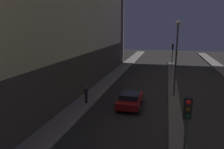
# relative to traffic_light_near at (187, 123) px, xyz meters

# --- Properties ---
(median_strip) EXTENTS (1.07, 39.53, 0.15)m
(median_strip) POSITION_rel_traffic_light_near_xyz_m (0.00, 16.82, -3.21)
(median_strip) COLOR #66605B
(median_strip) RESTS_ON ground
(traffic_light_near) EXTENTS (0.32, 0.42, 4.26)m
(traffic_light_near) POSITION_rel_traffic_light_near_xyz_m (0.00, 0.00, 0.00)
(traffic_light_near) COLOR #383838
(traffic_light_near) RESTS_ON median_strip
(traffic_light_mid) EXTENTS (0.32, 0.42, 4.26)m
(traffic_light_mid) POSITION_rel_traffic_light_near_xyz_m (0.00, 29.61, 0.00)
(traffic_light_mid) COLOR #383838
(traffic_light_mid) RESTS_ON median_strip
(street_lamp) EXTENTS (0.46, 0.46, 7.63)m
(street_lamp) POSITION_rel_traffic_light_near_xyz_m (0.00, 13.94, 1.80)
(street_lamp) COLOR #383838
(street_lamp) RESTS_ON median_strip
(car_left_lane) EXTENTS (1.93, 4.11, 1.38)m
(car_left_lane) POSITION_rel_traffic_light_near_xyz_m (-3.97, 9.91, -2.57)
(car_left_lane) COLOR maroon
(car_left_lane) RESTS_ON ground
(pedestrian_on_left_sidewalk) EXTENTS (0.32, 0.32, 1.61)m
(pedestrian_on_left_sidewalk) POSITION_rel_traffic_light_near_xyz_m (-8.11, 9.63, -2.30)
(pedestrian_on_left_sidewalk) COLOR black
(pedestrian_on_left_sidewalk) RESTS_ON sidewalk_left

